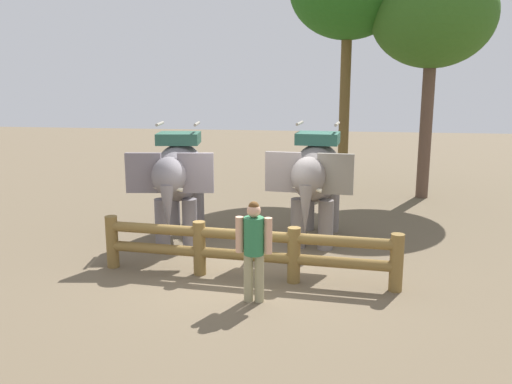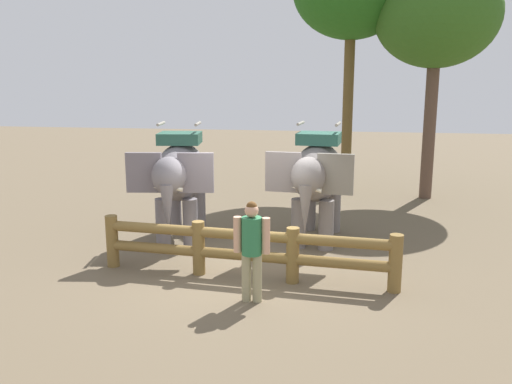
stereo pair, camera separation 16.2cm
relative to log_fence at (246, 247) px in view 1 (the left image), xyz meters
The scene contains 6 objects.
ground_plane 0.64m from the log_fence, 90.00° to the left, with size 60.00×60.00×0.00m, color brown.
log_fence is the anchor object (origin of this frame).
elephant_near_left 3.07m from the log_fence, 131.36° to the left, with size 1.83×3.24×2.74m.
elephant_center 3.00m from the log_fence, 65.44° to the left, with size 1.83×3.22×2.75m.
tourist_woman_in_black 1.16m from the log_fence, 73.13° to the right, with size 0.62×0.34×1.74m.
tree_far_left 10.29m from the log_fence, 61.03° to the left, with size 3.70×3.70×7.17m.
Camera 1 is at (1.62, -9.67, 3.68)m, focal length 37.58 mm.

